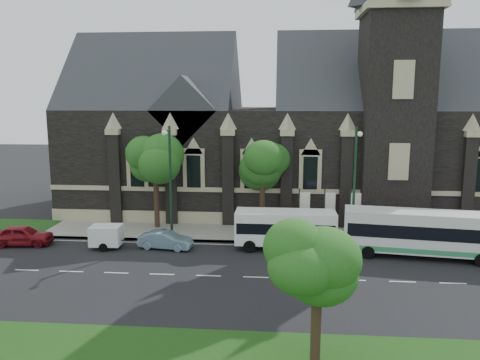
# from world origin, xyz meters

# --- Properties ---
(ground) EXTENTS (160.00, 160.00, 0.00)m
(ground) POSITION_xyz_m (0.00, 0.00, 0.00)
(ground) COLOR black
(ground) RESTS_ON ground
(sidewalk) EXTENTS (80.00, 5.00, 0.15)m
(sidewalk) POSITION_xyz_m (0.00, 9.50, 0.07)
(sidewalk) COLOR gray
(sidewalk) RESTS_ON ground
(museum) EXTENTS (40.00, 17.70, 29.90)m
(museum) POSITION_xyz_m (5.12, 18.78, 8.17)
(museum) COLOR black
(museum) RESTS_ON ground
(tree_park_east) EXTENTS (3.40, 3.40, 6.28)m
(tree_park_east) POSITION_xyz_m (6.18, -9.32, 4.62)
(tree_park_east) COLOR black
(tree_park_east) RESTS_ON ground
(tree_walk_right) EXTENTS (4.08, 4.08, 7.80)m
(tree_walk_right) POSITION_xyz_m (3.21, 10.71, 5.82)
(tree_walk_right) COLOR black
(tree_walk_right) RESTS_ON ground
(tree_walk_left) EXTENTS (3.91, 3.91, 7.64)m
(tree_walk_left) POSITION_xyz_m (-5.80, 10.70, 5.73)
(tree_walk_left) COLOR black
(tree_walk_left) RESTS_ON ground
(street_lamp_near) EXTENTS (0.36, 1.88, 9.00)m
(street_lamp_near) POSITION_xyz_m (10.00, 7.09, 5.11)
(street_lamp_near) COLOR #16331F
(street_lamp_near) RESTS_ON ground
(street_lamp_mid) EXTENTS (0.36, 1.88, 9.00)m
(street_lamp_mid) POSITION_xyz_m (-4.00, 7.09, 5.11)
(street_lamp_mid) COLOR #16331F
(street_lamp_mid) RESTS_ON ground
(banner_flag_left) EXTENTS (0.90, 0.10, 4.00)m
(banner_flag_left) POSITION_xyz_m (6.29, 9.00, 2.38)
(banner_flag_left) COLOR #16331F
(banner_flag_left) RESTS_ON ground
(banner_flag_center) EXTENTS (0.90, 0.10, 4.00)m
(banner_flag_center) POSITION_xyz_m (8.29, 9.00, 2.38)
(banner_flag_center) COLOR #16331F
(banner_flag_center) RESTS_ON ground
(banner_flag_right) EXTENTS (0.90, 0.10, 4.00)m
(banner_flag_right) POSITION_xyz_m (10.29, 9.00, 2.38)
(banner_flag_right) COLOR #16331F
(banner_flag_right) RESTS_ON ground
(tour_coach) EXTENTS (11.49, 3.92, 3.29)m
(tour_coach) POSITION_xyz_m (14.73, 4.75, 1.80)
(tour_coach) COLOR silver
(tour_coach) RESTS_ON ground
(shuttle_bus) EXTENTS (7.40, 2.64, 2.85)m
(shuttle_bus) POSITION_xyz_m (4.91, 5.93, 1.65)
(shuttle_bus) COLOR white
(shuttle_bus) RESTS_ON ground
(box_trailer) EXTENTS (3.25, 1.91, 1.72)m
(box_trailer) POSITION_xyz_m (-8.43, 4.94, 0.97)
(box_trailer) COLOR white
(box_trailer) RESTS_ON ground
(sedan) EXTENTS (4.18, 1.93, 1.33)m
(sedan) POSITION_xyz_m (-4.00, 5.20, 0.66)
(sedan) COLOR #7EA1B7
(sedan) RESTS_ON ground
(car_far_red) EXTENTS (4.73, 2.35, 1.55)m
(car_far_red) POSITION_xyz_m (-15.10, 5.12, 0.78)
(car_far_red) COLOR maroon
(car_far_red) RESTS_ON ground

